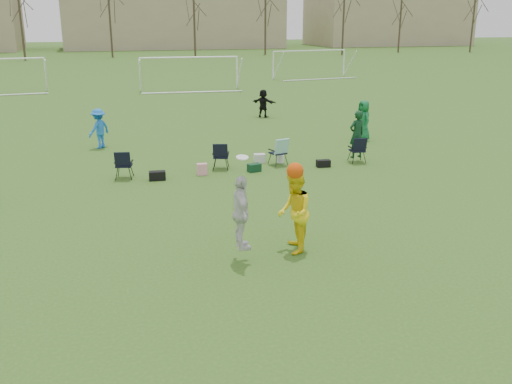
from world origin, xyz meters
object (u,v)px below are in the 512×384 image
object	(u,v)px
fielder_blue	(99,128)
fielder_black	(263,103)
fielder_green_far	(363,121)
goal_right	(310,56)
goal_mid	(189,64)
center_contest	(277,211)

from	to	relation	value
fielder_blue	fielder_black	distance (m)	10.39
fielder_green_far	goal_right	size ratio (longest dim) A/B	0.24
goal_mid	fielder_black	bearing A→B (deg)	-78.63
fielder_blue	goal_right	bearing A→B (deg)	-171.46
goal_mid	goal_right	bearing A→B (deg)	30.57
fielder_green_far	fielder_black	world-z (taller)	fielder_green_far
fielder_black	fielder_blue	bearing A→B (deg)	74.17
center_contest	goal_mid	xyz separation A→B (m)	(3.42, 31.81, 0.87)
center_contest	fielder_black	bearing A→B (deg)	74.22
fielder_blue	goal_right	xyz separation A→B (m)	(19.05, 25.04, 1.10)
fielder_green_far	center_contest	world-z (taller)	center_contest
fielder_blue	goal_mid	size ratio (longest dim) A/B	0.22
fielder_blue	fielder_green_far	distance (m)	11.36
fielder_green_far	goal_mid	bearing A→B (deg)	-175.79
fielder_blue	center_contest	size ratio (longest dim) A/B	0.68
fielder_blue	goal_mid	world-z (taller)	goal_mid
fielder_green_far	goal_mid	distance (m)	21.17
center_contest	goal_mid	size ratio (longest dim) A/B	0.33
center_contest	goal_right	size ratio (longest dim) A/B	0.33
fielder_green_far	fielder_black	xyz separation A→B (m)	(-2.44, 7.20, -0.14)
fielder_blue	fielder_black	bearing A→B (deg)	167.91
fielder_green_far	goal_right	bearing A→B (deg)	156.49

